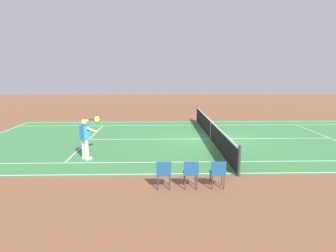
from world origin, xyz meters
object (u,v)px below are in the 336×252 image
(tennis_player_near, at_px, (85,137))
(spectator_chair_0, at_px, (218,172))
(spectator_chair_2, at_px, (164,173))
(tennis_net, at_px, (211,130))
(spectator_chair_1, at_px, (191,172))
(tennis_ball, at_px, (220,139))

(tennis_player_near, distance_m, spectator_chair_0, 5.79)
(tennis_player_near, relative_size, spectator_chair_2, 1.93)
(tennis_net, relative_size, spectator_chair_1, 13.30)
(tennis_net, height_order, spectator_chair_1, tennis_net)
(tennis_net, xyz_separation_m, spectator_chair_2, (2.56, 6.86, 0.03))
(tennis_net, relative_size, spectator_chair_2, 13.30)
(tennis_player_near, xyz_separation_m, tennis_ball, (-6.14, -3.29, -0.90))
(tennis_player_near, xyz_separation_m, spectator_chair_1, (-3.94, 3.27, -0.41))
(tennis_net, xyz_separation_m, spectator_chair_0, (0.92, 6.86, 0.03))
(spectator_chair_0, distance_m, spectator_chair_2, 1.64)
(tennis_net, xyz_separation_m, tennis_player_near, (5.68, 3.58, 0.44))
(tennis_net, bearing_deg, tennis_player_near, 32.24)
(spectator_chair_0, distance_m, spectator_chair_1, 0.82)
(tennis_ball, xyz_separation_m, spectator_chair_2, (3.02, 6.56, 0.49))
(spectator_chair_1, bearing_deg, spectator_chair_2, 0.00)
(tennis_net, bearing_deg, spectator_chair_0, 82.33)
(tennis_player_near, xyz_separation_m, spectator_chair_0, (-4.76, 3.27, -0.41))
(tennis_player_near, bearing_deg, spectator_chair_2, 133.63)
(tennis_ball, distance_m, spectator_chair_2, 7.24)
(tennis_player_near, bearing_deg, spectator_chair_1, 140.28)
(spectator_chair_0, bearing_deg, tennis_ball, -101.87)
(tennis_ball, distance_m, spectator_chair_1, 6.94)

